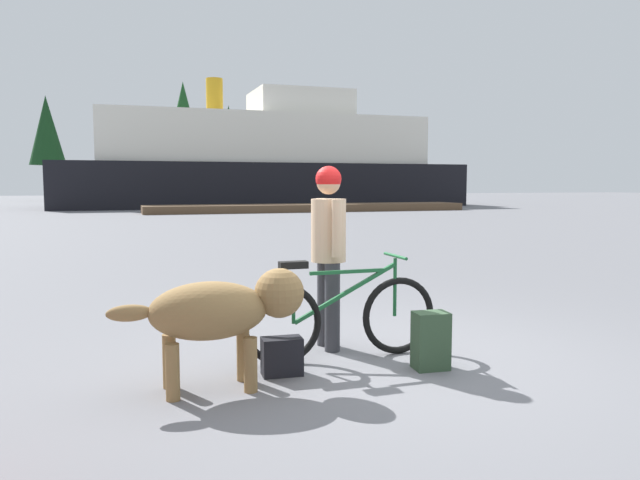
# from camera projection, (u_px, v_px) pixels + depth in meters

# --- Properties ---
(ground_plane) EXTENTS (160.00, 160.00, 0.00)m
(ground_plane) POSITION_uv_depth(u_px,v_px,m) (385.00, 359.00, 5.30)
(ground_plane) COLOR slate
(bicycle) EXTENTS (1.77, 0.44, 0.90)m
(bicycle) POSITION_uv_depth(u_px,v_px,m) (341.00, 316.00, 5.26)
(bicycle) COLOR black
(bicycle) RESTS_ON ground_plane
(person_cyclist) EXTENTS (0.32, 0.53, 1.69)m
(person_cyclist) POSITION_uv_depth(u_px,v_px,m) (328.00, 240.00, 5.56)
(person_cyclist) COLOR #333338
(person_cyclist) RESTS_ON ground_plane
(dog) EXTENTS (1.44, 0.51, 0.89)m
(dog) POSITION_uv_depth(u_px,v_px,m) (222.00, 310.00, 4.48)
(dog) COLOR olive
(dog) RESTS_ON ground_plane
(backpack) EXTENTS (0.30, 0.22, 0.48)m
(backpack) POSITION_uv_depth(u_px,v_px,m) (431.00, 341.00, 4.99)
(backpack) COLOR #334C33
(backpack) RESTS_ON ground_plane
(handbag_pannier) EXTENTS (0.33, 0.20, 0.30)m
(handbag_pannier) POSITION_uv_depth(u_px,v_px,m) (282.00, 356.00, 4.84)
(handbag_pannier) COLOR black
(handbag_pannier) RESTS_ON ground_plane
(dock_pier) EXTENTS (17.72, 2.53, 0.40)m
(dock_pier) POSITION_uv_depth(u_px,v_px,m) (309.00, 208.00, 33.37)
(dock_pier) COLOR brown
(dock_pier) RESTS_ON ground_plane
(ferry_boat) EXTENTS (26.66, 8.76, 8.43)m
(ferry_boat) POSITION_uv_depth(u_px,v_px,m) (264.00, 163.00, 41.53)
(ferry_boat) COLOR black
(ferry_boat) RESTS_ON ground_plane
(sailboat_moored) EXTENTS (8.41, 2.36, 8.15)m
(sailboat_moored) POSITION_uv_depth(u_px,v_px,m) (284.00, 198.00, 44.48)
(sailboat_moored) COLOR silver
(sailboat_moored) RESTS_ON ground_plane
(pine_tree_far_left) EXTENTS (3.12, 3.12, 9.33)m
(pine_tree_far_left) POSITION_uv_depth(u_px,v_px,m) (47.00, 131.00, 54.07)
(pine_tree_far_left) COLOR #4C331E
(pine_tree_far_left) RESTS_ON ground_plane
(pine_tree_center) EXTENTS (3.93, 3.93, 11.45)m
(pine_tree_center) POSITION_uv_depth(u_px,v_px,m) (184.00, 124.00, 59.54)
(pine_tree_center) COLOR #4C331E
(pine_tree_center) RESTS_ON ground_plane
(pine_tree_far_right) EXTENTS (4.17, 4.17, 11.01)m
(pine_tree_far_right) POSITION_uv_depth(u_px,v_px,m) (304.00, 133.00, 63.06)
(pine_tree_far_right) COLOR #4C331E
(pine_tree_far_right) RESTS_ON ground_plane
(pine_tree_mid_back) EXTENTS (3.32, 3.32, 9.96)m
(pine_tree_mid_back) POSITION_uv_depth(u_px,v_px,m) (229.00, 140.00, 65.96)
(pine_tree_mid_back) COLOR #4C331E
(pine_tree_mid_back) RESTS_ON ground_plane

